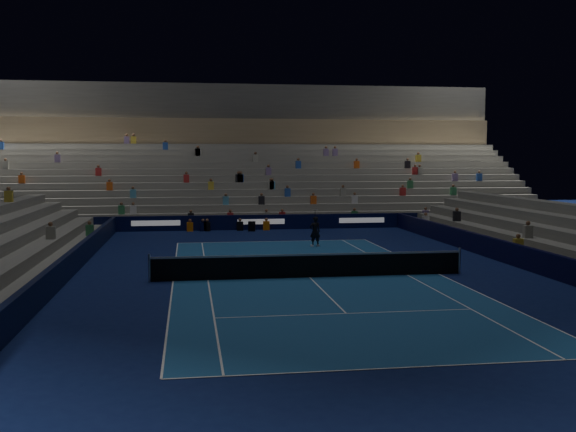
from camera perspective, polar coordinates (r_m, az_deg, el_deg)
The scene contains 9 objects.
ground at distance 27.39m, azimuth 1.85°, elevation -5.26°, with size 90.00×90.00×0.00m, color #0B1645.
court_surface at distance 27.39m, azimuth 1.85°, elevation -5.25°, with size 10.97×23.77×0.01m, color navy.
sponsor_barrier_far at distance 45.48m, azimuth -2.32°, elevation -0.52°, with size 44.00×0.25×1.00m, color black.
sponsor_barrier_east at distance 30.55m, azimuth 20.10°, elevation -3.54°, with size 0.25×37.00×1.00m, color black.
sponsor_barrier_west at distance 27.31m, azimuth -18.66°, elevation -4.49°, with size 0.25×37.00×1.00m, color black.
grandstand_main at distance 54.65m, azimuth -3.39°, elevation 3.42°, with size 44.00×15.20×11.20m.
tennis_net at distance 27.30m, azimuth 1.86°, elevation -4.22°, with size 12.90×0.10×1.10m.
tennis_player at distance 36.78m, azimuth 2.31°, elevation -1.32°, with size 0.60×0.40×1.66m, color black.
broadcast_camera at distance 44.55m, azimuth -3.09°, elevation -0.87°, with size 0.55×0.97×0.63m.
Camera 1 is at (-4.84, -26.51, 4.88)m, focal length 41.83 mm.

